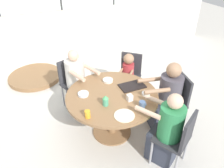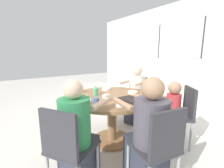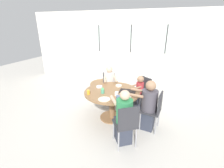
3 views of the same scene
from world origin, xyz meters
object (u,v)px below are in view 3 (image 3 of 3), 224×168
at_px(chair_for_toddler, 143,90).
at_px(person_man_teal_shirt, 147,107).
at_px(person_toddler, 139,93).
at_px(milk_carton_small, 117,94).
at_px(person_woman_green_shirt, 124,119).
at_px(coffee_mug, 118,98).
at_px(chair_for_man_teal_shirt, 155,108).
at_px(chair_for_man_blue_shirt, 109,84).
at_px(bowl_cereal, 129,96).
at_px(bowl_white_shallow, 99,87).
at_px(folded_table_stack, 105,84).
at_px(bowl_fruit, 119,86).
at_px(juice_glass, 88,92).
at_px(sippy_cup, 103,90).
at_px(person_man_blue_shirt, 110,87).
at_px(chair_for_woman_green_shirt, 127,123).

height_order(chair_for_toddler, person_man_teal_shirt, person_man_teal_shirt).
xyz_separation_m(person_toddler, milk_carton_small, (-0.42, -0.87, 0.31)).
bearing_deg(person_toddler, person_woman_green_shirt, 125.79).
xyz_separation_m(coffee_mug, milk_carton_small, (-0.08, 0.20, -0.00)).
bearing_deg(chair_for_man_teal_shirt, coffee_mug, 117.21).
xyz_separation_m(chair_for_man_blue_shirt, person_man_teal_shirt, (1.19, -1.15, -0.03)).
bearing_deg(bowl_cereal, milk_carton_small, -174.82).
xyz_separation_m(bowl_white_shallow, folded_table_stack, (-0.52, 2.04, -0.70)).
relative_size(coffee_mug, folded_table_stack, 0.08).
relative_size(bowl_fruit, folded_table_stack, 0.14).
relative_size(chair_for_man_blue_shirt, juice_glass, 8.74).
bearing_deg(bowl_fruit, folded_table_stack, 118.03).
distance_m(chair_for_man_blue_shirt, chair_for_man_teal_shirt, 1.80).
height_order(chair_for_man_teal_shirt, person_toddler, person_toddler).
bearing_deg(bowl_cereal, chair_for_man_blue_shirt, 123.94).
distance_m(bowl_white_shallow, bowl_fruit, 0.50).
height_order(coffee_mug, milk_carton_small, coffee_mug).
distance_m(sippy_cup, folded_table_stack, 2.59).
relative_size(chair_for_man_teal_shirt, folded_table_stack, 0.78).
distance_m(person_man_blue_shirt, person_toddler, 0.90).
height_order(person_man_blue_shirt, sippy_cup, person_man_blue_shirt).
relative_size(juice_glass, folded_table_stack, 0.09).
height_order(person_woman_green_shirt, sippy_cup, person_woman_green_shirt).
bearing_deg(chair_for_woman_green_shirt, juice_glass, 119.72).
bearing_deg(chair_for_man_blue_shirt, person_woman_green_shirt, 94.58).
bearing_deg(person_man_blue_shirt, chair_for_woman_green_shirt, 95.47).
height_order(person_man_blue_shirt, bowl_fruit, person_man_blue_shirt).
relative_size(person_toddler, coffee_mug, 10.00).
relative_size(person_woman_green_shirt, sippy_cup, 7.42).
relative_size(sippy_cup, juice_glass, 1.48).
bearing_deg(bowl_cereal, chair_for_toddler, 74.92).
height_order(chair_for_man_teal_shirt, bowl_white_shallow, chair_for_man_teal_shirt).
bearing_deg(chair_for_man_teal_shirt, milk_carton_small, 102.43).
height_order(chair_for_man_blue_shirt, folded_table_stack, chair_for_man_blue_shirt).
xyz_separation_m(chair_for_man_teal_shirt, sippy_cup, (-1.18, 0.03, 0.28)).
bearing_deg(juice_glass, chair_for_man_teal_shirt, 4.08).
distance_m(person_toddler, bowl_cereal, 0.90).
relative_size(chair_for_man_blue_shirt, chair_for_toddler, 1.00).
xyz_separation_m(chair_for_woman_green_shirt, folded_table_stack, (-1.41, 3.09, -0.48)).
distance_m(milk_carton_small, bowl_fruit, 0.58).
distance_m(chair_for_man_blue_shirt, chair_for_toddler, 1.06).
height_order(person_toddler, bowl_white_shallow, person_toddler).
height_order(milk_carton_small, bowl_fruit, milk_carton_small).
relative_size(milk_carton_small, bowl_fruit, 0.57).
bearing_deg(chair_for_man_teal_shirt, bowl_cereal, 100.23).
bearing_deg(person_woman_green_shirt, person_man_teal_shirt, 24.41).
xyz_separation_m(chair_for_man_teal_shirt, person_woman_green_shirt, (-0.58, -0.54, -0.03)).
bearing_deg(coffee_mug, bowl_white_shallow, 137.06).
height_order(bowl_white_shallow, bowl_fruit, same).
bearing_deg(chair_for_man_blue_shirt, bowl_fruit, 105.18).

